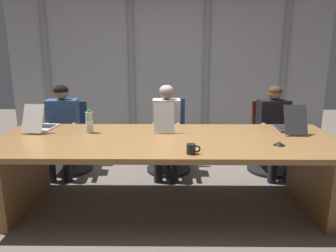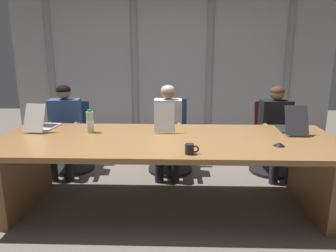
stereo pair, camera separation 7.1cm
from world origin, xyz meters
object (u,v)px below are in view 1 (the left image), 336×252
(laptop_center, at_px, (290,126))
(conference_mic_left_side, at_px, (279,144))
(office_chair_left_end, at_px, (70,145))
(water_bottle_primary, at_px, (89,122))
(coffee_mug_near, at_px, (192,149))
(person_center, at_px, (275,126))
(laptop_left_mid, at_px, (164,124))
(office_chair_center, at_px, (270,145))
(office_chair_left_mid, at_px, (169,144))
(person_left_mid, at_px, (166,126))
(laptop_left_end, at_px, (41,125))
(person_left_end, at_px, (62,125))

(laptop_center, bearing_deg, conference_mic_left_side, 154.76)
(office_chair_left_end, xyz_separation_m, water_bottle_primary, (0.52, -0.88, 0.53))
(office_chair_left_end, distance_m, water_bottle_primary, 1.15)
(coffee_mug_near, bearing_deg, laptop_center, 34.98)
(office_chair_left_end, distance_m, person_center, 2.76)
(laptop_left_mid, bearing_deg, office_chair_center, -63.28)
(laptop_center, xyz_separation_m, office_chair_left_mid, (-1.33, 0.79, -0.46))
(person_left_mid, distance_m, coffee_mug_near, 1.44)
(laptop_left_end, xyz_separation_m, person_left_end, (0.02, 0.61, -0.15))
(laptop_left_end, height_order, conference_mic_left_side, laptop_left_end)
(office_chair_left_mid, distance_m, office_chair_center, 1.38)
(person_center, relative_size, water_bottle_primary, 4.69)
(laptop_left_mid, bearing_deg, person_left_end, 64.57)
(laptop_left_end, height_order, person_left_end, person_left_end)
(person_left_mid, bearing_deg, person_left_end, -90.40)
(office_chair_center, bearing_deg, water_bottle_primary, -71.99)
(laptop_left_mid, relative_size, office_chair_center, 0.44)
(laptop_left_mid, height_order, person_left_end, person_left_end)
(person_left_mid, height_order, conference_mic_left_side, person_left_mid)
(office_chair_left_end, xyz_separation_m, office_chair_center, (2.74, 0.00, 0.00))
(laptop_left_end, xyz_separation_m, laptop_center, (2.74, -0.03, 0.00))
(laptop_left_mid, height_order, office_chair_center, laptop_left_mid)
(office_chair_left_mid, bearing_deg, person_left_mid, -9.26)
(person_left_end, bearing_deg, office_chair_left_end, 162.90)
(coffee_mug_near, bearing_deg, water_bottle_primary, 146.48)
(laptop_center, distance_m, person_center, 0.66)
(person_left_mid, distance_m, conference_mic_left_side, 1.59)
(laptop_left_end, relative_size, person_left_mid, 0.40)
(laptop_left_end, height_order, coffee_mug_near, laptop_left_end)
(person_center, bearing_deg, water_bottle_primary, -74.92)
(laptop_left_end, distance_m, office_chair_left_end, 0.90)
(person_left_mid, bearing_deg, conference_mic_left_side, 42.40)
(laptop_center, xyz_separation_m, office_chair_center, (0.05, 0.79, -0.47))
(person_left_end, xyz_separation_m, coffee_mug_near, (1.60, -1.42, 0.14))
(office_chair_center, xyz_separation_m, water_bottle_primary, (-2.22, -0.88, 0.52))
(office_chair_left_end, relative_size, person_left_mid, 0.78)
(office_chair_center, height_order, coffee_mug_near, office_chair_center)
(laptop_center, relative_size, conference_mic_left_side, 4.46)
(laptop_left_end, bearing_deg, person_center, -70.97)
(office_chair_left_end, bearing_deg, coffee_mug_near, 41.51)
(laptop_left_end, height_order, person_left_mid, person_left_mid)
(person_left_mid, relative_size, conference_mic_left_side, 10.69)
(laptop_left_mid, bearing_deg, office_chair_left_end, 58.77)
(laptop_left_end, bearing_deg, laptop_left_mid, -83.03)
(coffee_mug_near, bearing_deg, office_chair_left_end, 134.81)
(laptop_center, bearing_deg, person_center, -1.27)
(office_chair_center, distance_m, person_left_mid, 1.45)
(office_chair_left_mid, height_order, coffee_mug_near, office_chair_left_mid)
(office_chair_left_end, bearing_deg, laptop_left_end, -6.94)
(office_chair_center, height_order, person_left_mid, person_left_mid)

